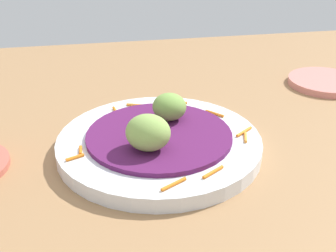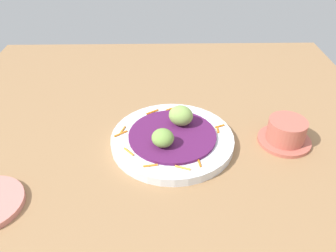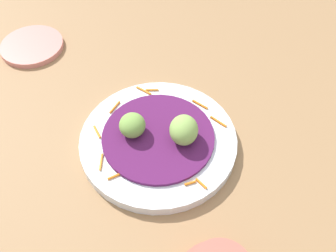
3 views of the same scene
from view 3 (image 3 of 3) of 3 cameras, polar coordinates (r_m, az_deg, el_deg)
name	(u,v)px [view 3 (image 3 of 3)]	position (r cm, az deg, el deg)	size (l,w,h in cm)	color
table_surface	(168,135)	(69.52, -0.02, -1.38)	(110.00, 110.00, 2.00)	#936D47
main_plate	(158,141)	(66.26, -1.44, -2.27)	(26.91, 26.91, 1.94)	silver
cabbage_bed	(158,137)	(65.23, -1.46, -1.59)	(19.17, 19.17, 0.64)	#51194C
carrot_garnish	(152,129)	(66.40, -2.33, -0.49)	(23.14, 24.83, 0.40)	orange
guac_scoop_left	(133,126)	(64.12, -5.29, 0.04)	(4.43, 4.68, 3.78)	#759E47
guac_scoop_center	(184,130)	(62.86, 2.36, -0.58)	(4.74, 5.49, 4.52)	#84A851
side_plate_small	(32,46)	(89.61, -19.53, 11.14)	(13.31, 13.31, 1.16)	tan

